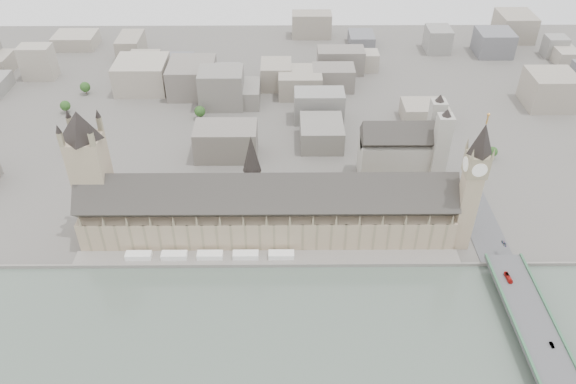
{
  "coord_description": "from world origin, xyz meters",
  "views": [
    {
      "loc": [
        12.68,
        -295.07,
        274.51
      ],
      "look_at": [
        14.91,
        26.52,
        33.92
      ],
      "focal_mm": 35.0,
      "sensor_mm": 36.0,
      "label": 1
    }
  ],
  "objects_px": {
    "westminster_bridge": "(540,347)",
    "red_bus_north": "(508,277)",
    "elizabeth_tower": "(473,179)",
    "westminster_abbey": "(404,150)",
    "palace_of_westminster": "(267,210)",
    "car_silver": "(552,345)",
    "victoria_tower": "(90,169)",
    "car_approach": "(504,244)"
  },
  "relations": [
    {
      "from": "victoria_tower",
      "to": "car_approach",
      "type": "relative_size",
      "value": 17.86
    },
    {
      "from": "palace_of_westminster",
      "to": "red_bus_north",
      "type": "distance_m",
      "value": 168.27
    },
    {
      "from": "palace_of_westminster",
      "to": "westminster_abbey",
      "type": "height_order",
      "value": "westminster_abbey"
    },
    {
      "from": "car_approach",
      "to": "car_silver",
      "type": "bearing_deg",
      "value": -101.13
    },
    {
      "from": "palace_of_westminster",
      "to": "victoria_tower",
      "type": "distance_m",
      "value": 126.41
    },
    {
      "from": "red_bus_north",
      "to": "victoria_tower",
      "type": "bearing_deg",
      "value": 162.98
    },
    {
      "from": "westminster_bridge",
      "to": "car_silver",
      "type": "relative_size",
      "value": 75.64
    },
    {
      "from": "westminster_abbey",
      "to": "car_silver",
      "type": "height_order",
      "value": "westminster_abbey"
    },
    {
      "from": "elizabeth_tower",
      "to": "westminster_bridge",
      "type": "height_order",
      "value": "elizabeth_tower"
    },
    {
      "from": "victoria_tower",
      "to": "red_bus_north",
      "type": "height_order",
      "value": "victoria_tower"
    },
    {
      "from": "palace_of_westminster",
      "to": "westminster_abbey",
      "type": "distance_m",
      "value": 134.09
    },
    {
      "from": "red_bus_north",
      "to": "car_approach",
      "type": "xyz_separation_m",
      "value": [
        8.09,
        33.33,
        -0.5
      ]
    },
    {
      "from": "red_bus_north",
      "to": "car_approach",
      "type": "height_order",
      "value": "red_bus_north"
    },
    {
      "from": "elizabeth_tower",
      "to": "car_silver",
      "type": "relative_size",
      "value": 25.02
    },
    {
      "from": "westminster_bridge",
      "to": "red_bus_north",
      "type": "bearing_deg",
      "value": 94.73
    },
    {
      "from": "elizabeth_tower",
      "to": "victoria_tower",
      "type": "relative_size",
      "value": 1.07
    },
    {
      "from": "westminster_bridge",
      "to": "westminster_abbey",
      "type": "xyz_separation_m",
      "value": [
        -51.08,
        182.5,
        19.96
      ]
    },
    {
      "from": "car_approach",
      "to": "westminster_bridge",
      "type": "bearing_deg",
      "value": -103.91
    },
    {
      "from": "palace_of_westminster",
      "to": "elizabeth_tower",
      "type": "relative_size",
      "value": 2.47
    },
    {
      "from": "westminster_bridge",
      "to": "car_approach",
      "type": "relative_size",
      "value": 58.04
    },
    {
      "from": "westminster_bridge",
      "to": "westminster_abbey",
      "type": "relative_size",
      "value": 4.78
    },
    {
      "from": "palace_of_westminster",
      "to": "westminster_bridge",
      "type": "relative_size",
      "value": 0.82
    },
    {
      "from": "palace_of_westminster",
      "to": "car_silver",
      "type": "distance_m",
      "value": 199.73
    },
    {
      "from": "westminster_bridge",
      "to": "car_approach",
      "type": "bearing_deg",
      "value": 87.29
    },
    {
      "from": "palace_of_westminster",
      "to": "westminster_bridge",
      "type": "distance_m",
      "value": 195.05
    },
    {
      "from": "elizabeth_tower",
      "to": "car_silver",
      "type": "height_order",
      "value": "elizabeth_tower"
    },
    {
      "from": "palace_of_westminster",
      "to": "victoria_tower",
      "type": "xyz_separation_m",
      "value": [
        -122.0,
        6.3,
        32.5
      ]
    },
    {
      "from": "westminster_abbey",
      "to": "car_approach",
      "type": "bearing_deg",
      "value": -60.97
    },
    {
      "from": "westminster_bridge",
      "to": "car_silver",
      "type": "distance_m",
      "value": 7.78
    },
    {
      "from": "palace_of_westminster",
      "to": "westminster_abbey",
      "type": "bearing_deg",
      "value": 34.17
    },
    {
      "from": "car_silver",
      "to": "car_approach",
      "type": "height_order",
      "value": "car_approach"
    },
    {
      "from": "westminster_abbey",
      "to": "elizabeth_tower",
      "type": "bearing_deg",
      "value": -72.71
    },
    {
      "from": "westminster_abbey",
      "to": "red_bus_north",
      "type": "height_order",
      "value": "westminster_abbey"
    },
    {
      "from": "palace_of_westminster",
      "to": "westminster_bridge",
      "type": "bearing_deg",
      "value": -33.49
    },
    {
      "from": "car_silver",
      "to": "elizabeth_tower",
      "type": "bearing_deg",
      "value": 102.56
    },
    {
      "from": "palace_of_westminster",
      "to": "westminster_bridge",
      "type": "height_order",
      "value": "palace_of_westminster"
    },
    {
      "from": "victoria_tower",
      "to": "palace_of_westminster",
      "type": "bearing_deg",
      "value": -2.96
    },
    {
      "from": "victoria_tower",
      "to": "westminster_bridge",
      "type": "relative_size",
      "value": 0.31
    },
    {
      "from": "elizabeth_tower",
      "to": "victoria_tower",
      "type": "height_order",
      "value": "elizabeth_tower"
    },
    {
      "from": "red_bus_north",
      "to": "car_silver",
      "type": "bearing_deg",
      "value": -85.48
    },
    {
      "from": "victoria_tower",
      "to": "red_bus_north",
      "type": "relative_size",
      "value": 10.61
    },
    {
      "from": "elizabeth_tower",
      "to": "westminster_bridge",
      "type": "xyz_separation_m",
      "value": [
        24.0,
        -95.5,
        -52.96
      ]
    }
  ]
}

